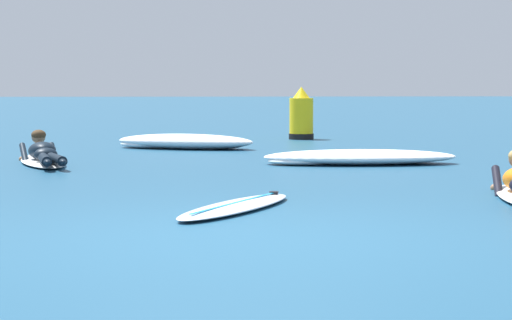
% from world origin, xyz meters
% --- Properties ---
extents(ground_plane, '(120.00, 120.00, 0.00)m').
position_xyz_m(ground_plane, '(0.00, 10.00, 0.00)').
color(ground_plane, navy).
extents(surfer_far, '(1.18, 2.59, 0.54)m').
position_xyz_m(surfer_far, '(-2.57, 7.01, 0.13)').
color(surfer_far, white).
rests_on(surfer_far, ground).
extents(drifting_surfboard, '(1.45, 2.18, 0.16)m').
position_xyz_m(drifting_surfboard, '(0.06, 1.67, 0.03)').
color(drifting_surfboard, silver).
rests_on(drifting_surfboard, ground).
extents(whitewater_mid_left, '(2.74, 1.79, 0.27)m').
position_xyz_m(whitewater_mid_left, '(-0.54, 10.37, 0.13)').
color(whitewater_mid_left, white).
rests_on(whitewater_mid_left, ground).
extents(whitewater_mid_right, '(2.86, 1.05, 0.22)m').
position_xyz_m(whitewater_mid_right, '(2.09, 6.85, 0.10)').
color(whitewater_mid_right, white).
rests_on(whitewater_mid_right, ground).
extents(channel_marker_buoy, '(0.53, 0.53, 1.11)m').
position_xyz_m(channel_marker_buoy, '(1.86, 13.23, 0.45)').
color(channel_marker_buoy, yellow).
rests_on(channel_marker_buoy, ground).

